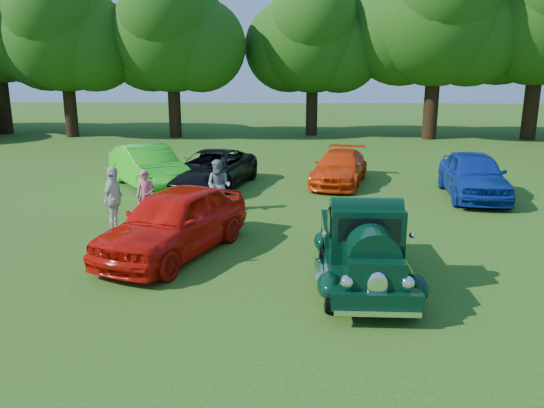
{
  "coord_description": "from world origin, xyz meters",
  "views": [
    {
      "loc": [
        -0.16,
        -10.63,
        4.24
      ],
      "look_at": [
        -0.74,
        1.72,
        1.1
      ],
      "focal_mm": 35.0,
      "sensor_mm": 36.0,
      "label": 1
    }
  ],
  "objects_px": {
    "back_car_lime": "(148,167)",
    "red_convertible": "(174,221)",
    "spectator_pink": "(146,196)",
    "back_car_black": "(212,169)",
    "back_car_blue": "(473,175)",
    "spectator_grey": "(219,186)",
    "hero_pickup": "(363,248)",
    "back_car_orange": "(340,167)",
    "spectator_white": "(114,199)"
  },
  "relations": [
    {
      "from": "red_convertible",
      "to": "back_car_black",
      "type": "relative_size",
      "value": 0.95
    },
    {
      "from": "red_convertible",
      "to": "spectator_white",
      "type": "bearing_deg",
      "value": 160.81
    },
    {
      "from": "spectator_grey",
      "to": "spectator_pink",
      "type": "bearing_deg",
      "value": -131.74
    },
    {
      "from": "back_car_orange",
      "to": "spectator_pink",
      "type": "bearing_deg",
      "value": -123.89
    },
    {
      "from": "spectator_white",
      "to": "hero_pickup",
      "type": "bearing_deg",
      "value": -113.97
    },
    {
      "from": "back_car_blue",
      "to": "spectator_pink",
      "type": "xyz_separation_m",
      "value": [
        -10.27,
        -3.53,
        -0.03
      ]
    },
    {
      "from": "back_car_lime",
      "to": "spectator_pink",
      "type": "bearing_deg",
      "value": -110.64
    },
    {
      "from": "back_car_black",
      "to": "hero_pickup",
      "type": "bearing_deg",
      "value": -50.86
    },
    {
      "from": "back_car_black",
      "to": "back_car_blue",
      "type": "bearing_deg",
      "value": 5.27
    },
    {
      "from": "back_car_lime",
      "to": "red_convertible",
      "type": "bearing_deg",
      "value": -105.41
    },
    {
      "from": "hero_pickup",
      "to": "back_car_lime",
      "type": "distance_m",
      "value": 11.08
    },
    {
      "from": "hero_pickup",
      "to": "back_car_orange",
      "type": "relative_size",
      "value": 0.98
    },
    {
      "from": "spectator_white",
      "to": "back_car_lime",
      "type": "bearing_deg",
      "value": 9.54
    },
    {
      "from": "spectator_white",
      "to": "back_car_black",
      "type": "bearing_deg",
      "value": -14.17
    },
    {
      "from": "back_car_black",
      "to": "spectator_grey",
      "type": "distance_m",
      "value": 3.46
    },
    {
      "from": "back_car_orange",
      "to": "back_car_blue",
      "type": "distance_m",
      "value": 4.8
    },
    {
      "from": "back_car_lime",
      "to": "spectator_white",
      "type": "bearing_deg",
      "value": -119.22
    },
    {
      "from": "back_car_blue",
      "to": "spectator_grey",
      "type": "bearing_deg",
      "value": -159.22
    },
    {
      "from": "red_convertible",
      "to": "spectator_white",
      "type": "height_order",
      "value": "spectator_white"
    },
    {
      "from": "spectator_pink",
      "to": "spectator_white",
      "type": "distance_m",
      "value": 1.13
    },
    {
      "from": "red_convertible",
      "to": "back_car_black",
      "type": "distance_m",
      "value": 7.26
    },
    {
      "from": "red_convertible",
      "to": "spectator_pink",
      "type": "xyz_separation_m",
      "value": [
        -1.41,
        2.63,
        -0.04
      ]
    },
    {
      "from": "spectator_pink",
      "to": "back_car_blue",
      "type": "bearing_deg",
      "value": 1.93
    },
    {
      "from": "red_convertible",
      "to": "back_car_orange",
      "type": "distance_m",
      "value": 9.29
    },
    {
      "from": "hero_pickup",
      "to": "spectator_white",
      "type": "height_order",
      "value": "spectator_white"
    },
    {
      "from": "hero_pickup",
      "to": "red_convertible",
      "type": "relative_size",
      "value": 0.92
    },
    {
      "from": "back_car_orange",
      "to": "red_convertible",
      "type": "bearing_deg",
      "value": -105.79
    },
    {
      "from": "spectator_pink",
      "to": "spectator_grey",
      "type": "bearing_deg",
      "value": 16.1
    },
    {
      "from": "hero_pickup",
      "to": "back_car_blue",
      "type": "xyz_separation_m",
      "value": [
        4.63,
        7.7,
        0.05
      ]
    },
    {
      "from": "back_car_orange",
      "to": "hero_pickup",
      "type": "bearing_deg",
      "value": -78.42
    },
    {
      "from": "back_car_orange",
      "to": "back_car_blue",
      "type": "bearing_deg",
      "value": -11.19
    },
    {
      "from": "back_car_black",
      "to": "red_convertible",
      "type": "bearing_deg",
      "value": -75.88
    },
    {
      "from": "back_car_lime",
      "to": "back_car_orange",
      "type": "bearing_deg",
      "value": -27.71
    },
    {
      "from": "back_car_orange",
      "to": "spectator_grey",
      "type": "relative_size",
      "value": 2.71
    },
    {
      "from": "back_car_orange",
      "to": "back_car_black",
      "type": "bearing_deg",
      "value": -156.36
    },
    {
      "from": "hero_pickup",
      "to": "spectator_grey",
      "type": "distance_m",
      "value": 6.58
    },
    {
      "from": "spectator_white",
      "to": "red_convertible",
      "type": "bearing_deg",
      "value": -126.59
    },
    {
      "from": "red_convertible",
      "to": "spectator_pink",
      "type": "bearing_deg",
      "value": 139.02
    },
    {
      "from": "hero_pickup",
      "to": "back_car_black",
      "type": "relative_size",
      "value": 0.87
    },
    {
      "from": "back_car_blue",
      "to": "spectator_grey",
      "type": "xyz_separation_m",
      "value": [
        -8.37,
        -2.29,
        0.03
      ]
    },
    {
      "from": "red_convertible",
      "to": "spectator_white",
      "type": "relative_size",
      "value": 2.62
    },
    {
      "from": "back_car_black",
      "to": "spectator_grey",
      "type": "bearing_deg",
      "value": -65.45
    },
    {
      "from": "red_convertible",
      "to": "spectator_pink",
      "type": "distance_m",
      "value": 2.98
    },
    {
      "from": "red_convertible",
      "to": "back_car_blue",
      "type": "relative_size",
      "value": 1.02
    },
    {
      "from": "hero_pickup",
      "to": "red_convertible",
      "type": "bearing_deg",
      "value": 159.98
    },
    {
      "from": "back_car_black",
      "to": "back_car_blue",
      "type": "height_order",
      "value": "back_car_blue"
    },
    {
      "from": "hero_pickup",
      "to": "back_car_orange",
      "type": "distance_m",
      "value": 9.68
    },
    {
      "from": "hero_pickup",
      "to": "back_car_orange",
      "type": "height_order",
      "value": "hero_pickup"
    },
    {
      "from": "back_car_black",
      "to": "spectator_pink",
      "type": "bearing_deg",
      "value": -91.94
    },
    {
      "from": "back_car_lime",
      "to": "back_car_orange",
      "type": "distance_m",
      "value": 7.16
    }
  ]
}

